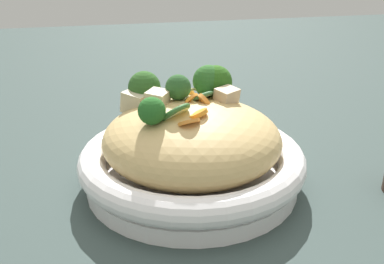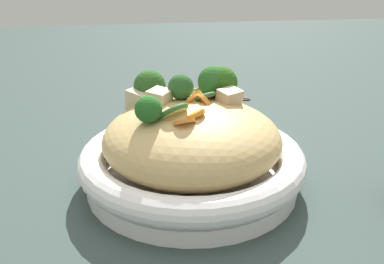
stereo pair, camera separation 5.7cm
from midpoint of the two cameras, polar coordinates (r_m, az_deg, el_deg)
name	(u,v)px [view 2 (the right image)]	position (r m, az deg, el deg)	size (l,w,h in m)	color
ground_plane	(192,183)	(0.61, 2.72, -6.96)	(3.00, 3.00, 0.00)	#344340
serving_bowl	(192,164)	(0.59, 2.77, -4.40)	(0.31, 0.31, 0.06)	white
noodle_heap	(192,138)	(0.57, 2.85, -0.90)	(0.24, 0.24, 0.10)	tan
broccoli_florets	(189,87)	(0.60, 2.35, 6.06)	(0.17, 0.16, 0.07)	#9DBE74
carrot_coins	(195,106)	(0.57, 3.29, 3.43)	(0.07, 0.18, 0.04)	orange
zucchini_slices	(187,105)	(0.56, 2.22, 3.57)	(0.10, 0.11, 0.03)	beige
chicken_chunks	(168,99)	(0.59, -0.47, 4.37)	(0.17, 0.09, 0.04)	#C4B791
chopsticks_pair	(200,101)	(0.93, 2.90, 4.21)	(0.22, 0.02, 0.01)	black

